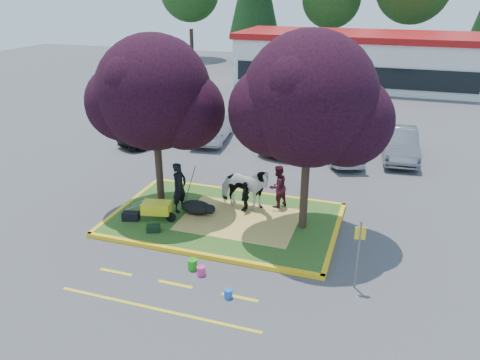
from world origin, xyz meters
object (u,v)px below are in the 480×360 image
(car_silver, at_px, (213,127))
(handler, at_px, (179,187))
(bucket_green, at_px, (193,264))
(bucket_blue, at_px, (228,294))
(car_black, at_px, (154,130))
(cow, at_px, (244,188))
(calf, at_px, (196,207))
(sign_post, at_px, (359,249))
(wheelbarrow, at_px, (157,208))
(bucket_pink, at_px, (201,271))

(car_silver, bearing_deg, handler, 95.73)
(bucket_green, distance_m, bucket_blue, 1.84)
(bucket_green, height_order, car_black, car_black)
(cow, xyz_separation_m, calf, (-1.57, -1.00, -0.59))
(cow, relative_size, car_silver, 0.44)
(sign_post, bearing_deg, calf, 144.67)
(sign_post, distance_m, car_black, 15.79)
(bucket_green, bearing_deg, handler, 120.48)
(wheelbarrow, bearing_deg, car_silver, 88.28)
(handler, relative_size, bucket_pink, 6.72)
(wheelbarrow, relative_size, bucket_pink, 6.43)
(cow, height_order, bucket_blue, cow)
(handler, xyz_separation_m, bucket_blue, (3.49, -4.34, -0.98))
(cow, bearing_deg, handler, 113.19)
(handler, relative_size, car_silver, 0.42)
(wheelbarrow, xyz_separation_m, bucket_pink, (2.81, -2.58, -0.48))
(bucket_blue, height_order, car_black, car_black)
(car_black, distance_m, car_silver, 3.27)
(bucket_green, bearing_deg, car_black, 122.90)
(car_black, xyz_separation_m, car_silver, (2.91, 1.51, 0.03))
(cow, distance_m, bucket_pink, 4.55)
(car_silver, bearing_deg, calf, 99.67)
(cow, relative_size, bucket_green, 6.16)
(bucket_green, xyz_separation_m, car_silver, (-4.16, 12.43, 0.60))
(calf, distance_m, bucket_blue, 5.10)
(sign_post, xyz_separation_m, bucket_blue, (-3.33, -1.60, -1.17))
(bucket_pink, bearing_deg, bucket_blue, -34.36)
(cow, relative_size, bucket_blue, 7.76)
(handler, bearing_deg, wheelbarrow, 165.52)
(wheelbarrow, bearing_deg, handler, 52.18)
(handler, bearing_deg, bucket_blue, -129.25)
(cow, distance_m, bucket_green, 4.35)
(cow, distance_m, bucket_blue, 5.47)
(handler, distance_m, bucket_green, 3.98)
(cow, xyz_separation_m, bucket_pink, (0.06, -4.47, -0.87))
(cow, height_order, car_silver, cow)
(cow, bearing_deg, wheelbarrow, 125.52)
(bucket_green, distance_m, car_black, 13.02)
(sign_post, xyz_separation_m, bucket_pink, (-4.49, -0.81, -1.15))
(handler, height_order, bucket_blue, handler)
(bucket_green, bearing_deg, cow, 85.79)
(wheelbarrow, bearing_deg, bucket_pink, -54.00)
(wheelbarrow, bearing_deg, bucket_blue, -51.80)
(bucket_pink, relative_size, car_black, 0.07)
(handler, xyz_separation_m, wheelbarrow, (-0.48, -0.96, -0.49))
(wheelbarrow, relative_size, car_silver, 0.40)
(cow, relative_size, calf, 1.66)
(handler, relative_size, wheelbarrow, 1.05)
(wheelbarrow, relative_size, bucket_blue, 7.02)
(car_black, bearing_deg, car_silver, 52.38)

